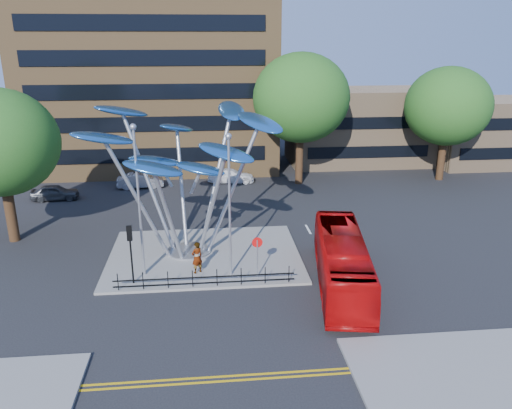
{
  "coord_description": "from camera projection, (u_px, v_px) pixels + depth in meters",
  "views": [
    {
      "loc": [
        -0.67,
        -23.24,
        13.24
      ],
      "look_at": [
        2.08,
        4.0,
        4.06
      ],
      "focal_mm": 35.0,
      "sensor_mm": 36.0,
      "label": 1
    }
  ],
  "objects": [
    {
      "name": "double_yellow_far",
      "position": [
        231.0,
        381.0,
        20.25
      ],
      "size": [
        40.0,
        0.12,
        0.01
      ],
      "primitive_type": "cube",
      "color": "gold",
      "rests_on": "ground"
    },
    {
      "name": "tree_far",
      "position": [
        448.0,
        106.0,
        46.79
      ],
      "size": [
        8.0,
        8.0,
        10.81
      ],
      "color": "black",
      "rests_on": "ground"
    },
    {
      "name": "brick_tower",
      "position": [
        150.0,
        19.0,
        51.05
      ],
      "size": [
        25.0,
        15.0,
        30.0
      ],
      "primitive_type": "cube",
      "color": "brown",
      "rests_on": "ground"
    },
    {
      "name": "parked_car_mid",
      "position": [
        140.0,
        180.0,
        46.11
      ],
      "size": [
        4.34,
        1.87,
        1.39
      ],
      "primitive_type": "imported",
      "rotation": [
        0.0,
        0.0,
        1.67
      ],
      "color": "#94969B",
      "rests_on": "ground"
    },
    {
      "name": "pavement_right",
      "position": [
        497.0,
        373.0,
        20.62
      ],
      "size": [
        12.0,
        6.0,
        0.15
      ],
      "primitive_type": "cube",
      "color": "slate",
      "rests_on": "ground"
    },
    {
      "name": "no_entry_sign_island",
      "position": [
        257.0,
        250.0,
        28.19
      ],
      "size": [
        0.6,
        0.1,
        2.45
      ],
      "color": "#9EA0A5",
      "rests_on": "traffic_island"
    },
    {
      "name": "low_building_near",
      "position": [
        358.0,
        126.0,
        54.75
      ],
      "size": [
        15.0,
        8.0,
        8.0
      ],
      "primitive_type": "cube",
      "color": "#A0805E",
      "rests_on": "ground"
    },
    {
      "name": "parked_car_right",
      "position": [
        231.0,
        176.0,
        47.84
      ],
      "size": [
        4.56,
        2.06,
        1.3
      ],
      "primitive_type": "imported",
      "rotation": [
        0.0,
        0.0,
        1.52
      ],
      "color": "white",
      "rests_on": "ground"
    },
    {
      "name": "pedestrian",
      "position": [
        197.0,
        257.0,
        28.96
      ],
      "size": [
        0.84,
        0.78,
        1.93
      ],
      "primitive_type": "imported",
      "rotation": [
        0.0,
        0.0,
        3.73
      ],
      "color": "gray",
      "rests_on": "traffic_island"
    },
    {
      "name": "red_bus",
      "position": [
        342.0,
        261.0,
        27.63
      ],
      "size": [
        4.13,
        10.77,
        2.93
      ],
      "primitive_type": "imported",
      "rotation": [
        0.0,
        0.0,
        -0.16
      ],
      "color": "#B80809",
      "rests_on": "ground"
    },
    {
      "name": "ground",
      "position": [
        224.0,
        303.0,
        26.2
      ],
      "size": [
        120.0,
        120.0,
        0.0
      ],
      "primitive_type": "plane",
      "color": "black",
      "rests_on": "ground"
    },
    {
      "name": "leaf_sculpture",
      "position": [
        183.0,
        149.0,
        30.12
      ],
      "size": [
        12.72,
        9.54,
        9.51
      ],
      "color": "#9EA0A5",
      "rests_on": "traffic_island"
    },
    {
      "name": "double_yellow_near",
      "position": [
        230.0,
        376.0,
        20.54
      ],
      "size": [
        40.0,
        0.12,
        0.01
      ],
      "primitive_type": "cube",
      "color": "gold",
      "rests_on": "ground"
    },
    {
      "name": "traffic_island",
      "position": [
        205.0,
        255.0,
        31.74
      ],
      "size": [
        12.0,
        9.0,
        0.15
      ],
      "primitive_type": "cube",
      "color": "slate",
      "rests_on": "ground"
    },
    {
      "name": "low_building_far",
      "position": [
        488.0,
        132.0,
        54.35
      ],
      "size": [
        12.0,
        8.0,
        7.0
      ],
      "primitive_type": "cube",
      "color": "#A0805E",
      "rests_on": "ground"
    },
    {
      "name": "street_lamp_left",
      "position": [
        138.0,
        189.0,
        27.37
      ],
      "size": [
        0.36,
        0.36,
        8.8
      ],
      "color": "#9EA0A5",
      "rests_on": "traffic_island"
    },
    {
      "name": "tree_right",
      "position": [
        301.0,
        98.0,
        45.16
      ],
      "size": [
        8.8,
        8.8,
        12.11
      ],
      "color": "black",
      "rests_on": "ground"
    },
    {
      "name": "parked_car_left",
      "position": [
        55.0,
        192.0,
        42.65
      ],
      "size": [
        4.05,
        1.9,
        1.34
      ],
      "primitive_type": "imported",
      "rotation": [
        0.0,
        0.0,
        1.65
      ],
      "color": "#3B3E42",
      "rests_on": "ground"
    },
    {
      "name": "traffic_light_island",
      "position": [
        130.0,
        242.0,
        27.25
      ],
      "size": [
        0.28,
        0.18,
        3.42
      ],
      "color": "black",
      "rests_on": "traffic_island"
    },
    {
      "name": "pedestrian_railing_front",
      "position": [
        205.0,
        280.0,
        27.53
      ],
      "size": [
        10.0,
        0.06,
        1.0
      ],
      "color": "black",
      "rests_on": "traffic_island"
    },
    {
      "name": "street_lamp_right",
      "position": [
        229.0,
        193.0,
        27.46
      ],
      "size": [
        0.36,
        0.36,
        8.3
      ],
      "color": "#9EA0A5",
      "rests_on": "traffic_island"
    }
  ]
}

